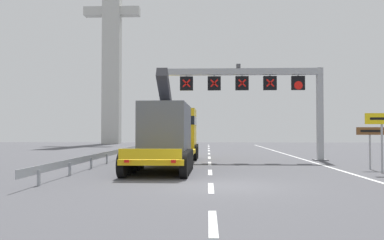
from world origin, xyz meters
TOP-DOWN VIEW (x-y plane):
  - ground at (0.00, 0.00)m, footprint 112.00×112.00m
  - lane_markings at (-0.57, 18.23)m, footprint 0.20×51.07m
  - edge_line_right at (6.20, 12.00)m, footprint 0.20×63.00m
  - overhead_lane_gantry at (3.07, 12.92)m, footprint 11.46×0.90m
  - heavy_haul_truck_yellow at (-2.95, 9.62)m, footprint 3.19×14.10m
  - exit_sign_yellow at (7.79, 4.66)m, footprint 1.65×0.15m
  - tourist_info_sign_brown at (7.99, 6.57)m, footprint 1.46×0.15m
  - guardrail_left at (-7.06, 12.96)m, footprint 0.13×29.92m
  - bridge_pylon_distant at (-16.20, 48.13)m, footprint 9.00×2.00m

SIDE VIEW (x-z plane):
  - ground at x=0.00m, z-range 0.00..0.00m
  - edge_line_right at x=6.20m, z-range 0.00..0.01m
  - lane_markings at x=-0.57m, z-range 0.00..0.01m
  - guardrail_left at x=-7.06m, z-range 0.18..0.94m
  - tourist_info_sign_brown at x=7.99m, z-range 0.58..2.84m
  - heavy_haul_truck_yellow at x=-2.95m, z-range -0.66..4.64m
  - exit_sign_yellow at x=7.79m, z-range 0.78..3.71m
  - overhead_lane_gantry at x=3.07m, z-range 1.85..8.62m
  - bridge_pylon_distant at x=-16.20m, z-range 0.39..34.91m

